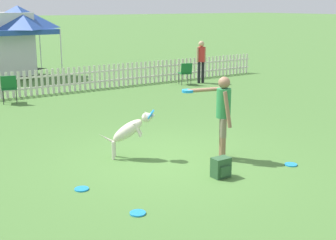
% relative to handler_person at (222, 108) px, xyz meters
% --- Properties ---
extents(ground_plane, '(240.00, 240.00, 0.00)m').
position_rel_handler_person_xyz_m(ground_plane, '(-0.85, 0.41, -1.02)').
color(ground_plane, '#4C7A38').
extents(handler_person, '(0.74, 1.01, 1.63)m').
position_rel_handler_person_xyz_m(handler_person, '(0.00, 0.00, 0.00)').
color(handler_person, '#8C664C').
rests_on(handler_person, ground_plane).
extents(leaping_dog, '(1.00, 0.74, 0.99)m').
position_rel_handler_person_xyz_m(leaping_dog, '(-1.48, 1.00, -0.43)').
color(leaping_dog, beige).
rests_on(leaping_dog, ground_plane).
extents(frisbee_near_handler, '(0.23, 0.23, 0.02)m').
position_rel_handler_person_xyz_m(frisbee_near_handler, '(0.84, -1.08, -1.01)').
color(frisbee_near_handler, '#1E8CD8').
rests_on(frisbee_near_handler, ground_plane).
extents(frisbee_near_dog, '(0.23, 0.23, 0.02)m').
position_rel_handler_person_xyz_m(frisbee_near_dog, '(-2.65, -1.30, -1.01)').
color(frisbee_near_dog, '#1E8CD8').
rests_on(frisbee_near_dog, ground_plane).
extents(frisbee_midfield, '(0.23, 0.23, 0.02)m').
position_rel_handler_person_xyz_m(frisbee_midfield, '(-2.96, 0.01, -1.01)').
color(frisbee_midfield, '#1E8CD8').
rests_on(frisbee_midfield, ground_plane).
extents(backpack_on_grass, '(0.32, 0.26, 0.36)m').
position_rel_handler_person_xyz_m(backpack_on_grass, '(-0.67, -0.81, -0.84)').
color(backpack_on_grass, '#2D5633').
rests_on(backpack_on_grass, ground_plane).
extents(picket_fence, '(19.17, 0.04, 0.85)m').
position_rel_handler_person_xyz_m(picket_fence, '(-0.85, 8.52, -0.59)').
color(picket_fence, silver).
rests_on(picket_fence, ground_plane).
extents(folding_chair_blue_left, '(0.54, 0.55, 0.83)m').
position_rel_handler_person_xyz_m(folding_chair_blue_left, '(4.54, 7.45, -0.52)').
color(folding_chair_blue_left, '#333338').
rests_on(folding_chair_blue_left, ground_plane).
extents(folding_chair_center, '(0.57, 0.58, 0.88)m').
position_rel_handler_person_xyz_m(folding_chair_center, '(-1.98, 7.64, -0.49)').
color(folding_chair_center, '#333338').
rests_on(folding_chair_center, ground_plane).
extents(canopy_tent_secondary, '(2.57, 2.57, 2.93)m').
position_rel_handler_person_xyz_m(canopy_tent_secondary, '(-0.09, 12.64, 1.35)').
color(canopy_tent_secondary, silver).
rests_on(canopy_tent_secondary, ground_plane).
extents(spectator_standing, '(0.42, 0.27, 1.62)m').
position_rel_handler_person_xyz_m(spectator_standing, '(5.26, 7.45, -0.04)').
color(spectator_standing, black).
rests_on(spectator_standing, ground_plane).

